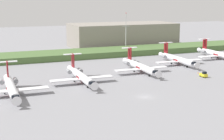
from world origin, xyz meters
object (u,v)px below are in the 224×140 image
at_px(safety_cone_mid_marker, 206,72).
at_px(safety_cone_front_marker, 198,73).
at_px(regional_jet_fourth, 140,66).
at_px(regional_jet_third, 81,76).
at_px(baggage_tug, 204,75).
at_px(regional_jet_fifth, 177,59).
at_px(regional_jet_second, 11,87).
at_px(antenna_mast, 126,35).
at_px(regional_jet_sixth, 217,54).

bearing_deg(safety_cone_mid_marker, safety_cone_front_marker, -176.76).
relative_size(regional_jet_fourth, safety_cone_mid_marker, 56.36).
relative_size(regional_jet_third, baggage_tug, 9.69).
bearing_deg(safety_cone_front_marker, regional_jet_fourth, 153.92).
distance_m(regional_jet_third, safety_cone_mid_marker, 52.51).
bearing_deg(regional_jet_fourth, regional_jet_fifth, 21.24).
xyz_separation_m(regional_jet_second, regional_jet_fourth, (52.36, 15.03, 0.00)).
xyz_separation_m(antenna_mast, safety_cone_front_marker, (3.69, -64.28, -8.82)).
xyz_separation_m(regional_jet_fifth, baggage_tug, (-4.38, -25.79, -1.53)).
bearing_deg(regional_jet_fourth, regional_jet_second, -163.98).
height_order(regional_jet_third, safety_cone_front_marker, regional_jet_third).
bearing_deg(regional_jet_fifth, baggage_tug, -99.65).
height_order(regional_jet_fifth, antenna_mast, antenna_mast).
distance_m(regional_jet_fourth, safety_cone_mid_marker, 26.98).
relative_size(regional_jet_second, safety_cone_front_marker, 56.36).
distance_m(regional_jet_second, regional_jet_third, 25.94).
distance_m(regional_jet_fourth, safety_cone_front_marker, 23.60).
bearing_deg(regional_jet_fifth, safety_cone_front_marker, -96.75).
bearing_deg(regional_jet_sixth, regional_jet_second, -163.83).
height_order(antenna_mast, baggage_tug, antenna_mast).
height_order(baggage_tug, safety_cone_front_marker, baggage_tug).
bearing_deg(antenna_mast, regional_jet_fifth, -82.39).
relative_size(regional_jet_second, regional_jet_fifth, 1.00).
bearing_deg(regional_jet_third, safety_cone_mid_marker, -2.71).
bearing_deg(safety_cone_mid_marker, regional_jet_fifth, 94.50).
distance_m(regional_jet_fifth, safety_cone_front_marker, 19.68).
relative_size(baggage_tug, safety_cone_front_marker, 5.82).
height_order(regional_jet_second, safety_cone_mid_marker, regional_jet_second).
relative_size(regional_jet_second, antenna_mast, 1.42).
xyz_separation_m(regional_jet_second, antenna_mast, (69.76, 68.98, 6.56)).
height_order(antenna_mast, safety_cone_mid_marker, antenna_mast).
relative_size(regional_jet_sixth, safety_cone_mid_marker, 56.36).
bearing_deg(regional_jet_fifth, regional_jet_second, -162.33).
distance_m(regional_jet_third, regional_jet_fourth, 28.53).
xyz_separation_m(baggage_tug, safety_cone_mid_marker, (5.90, 6.58, -0.73)).
bearing_deg(baggage_tug, regional_jet_third, 168.97).
bearing_deg(regional_jet_fifth, regional_jet_third, -161.81).
bearing_deg(baggage_tug, antenna_mast, 91.30).
xyz_separation_m(regional_jet_fifth, safety_cone_front_marker, (-2.30, -19.42, -2.26)).
xyz_separation_m(regional_jet_third, regional_jet_sixth, (77.65, 22.33, 0.00)).
relative_size(regional_jet_third, antenna_mast, 1.42).
relative_size(regional_jet_fourth, regional_jet_sixth, 1.00).
relative_size(regional_jet_fifth, safety_cone_front_marker, 56.36).
xyz_separation_m(regional_jet_fifth, safety_cone_mid_marker, (1.51, -19.20, -2.26)).
bearing_deg(safety_cone_mid_marker, regional_jet_fourth, 157.90).
xyz_separation_m(regional_jet_second, regional_jet_sixth, (102.51, 29.73, 0.00)).
height_order(regional_jet_sixth, safety_cone_mid_marker, regional_jet_sixth).
xyz_separation_m(regional_jet_second, safety_cone_front_marker, (73.46, 4.71, -2.26)).
bearing_deg(safety_cone_mid_marker, baggage_tug, -131.85).
height_order(regional_jet_third, regional_jet_fifth, same).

